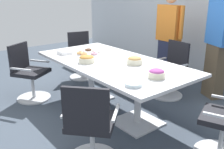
{
  "coord_description": "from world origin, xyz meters",
  "views": [
    {
      "loc": [
        2.72,
        -2.15,
        1.73
      ],
      "look_at": [
        0.0,
        0.0,
        0.55
      ],
      "focal_mm": 40.49,
      "sensor_mm": 36.0,
      "label": 1
    }
  ],
  "objects_px": {
    "office_chair_3": "(29,75)",
    "donut_platter": "(89,52)",
    "office_chair_4": "(91,129)",
    "person_standing_0": "(168,36)",
    "office_chair_1": "(170,72)",
    "snack_bowl_candy_mix": "(157,73)",
    "person_standing_1": "(219,39)",
    "snack_bowl_cookies": "(135,60)",
    "plate_stack": "(134,84)",
    "conference_table": "(112,70)",
    "snack_bowl_pretzels": "(87,59)",
    "napkin_pile": "(65,52)",
    "office_chair_2": "(81,58)"
  },
  "relations": [
    {
      "from": "conference_table",
      "to": "person_standing_0",
      "type": "bearing_deg",
      "value": 100.9
    },
    {
      "from": "person_standing_0",
      "to": "donut_platter",
      "type": "distance_m",
      "value": 1.63
    },
    {
      "from": "office_chair_2",
      "to": "person_standing_0",
      "type": "height_order",
      "value": "person_standing_0"
    },
    {
      "from": "office_chair_3",
      "to": "person_standing_0",
      "type": "xyz_separation_m",
      "value": [
        0.85,
        2.4,
        0.48
      ]
    },
    {
      "from": "conference_table",
      "to": "person_standing_0",
      "type": "xyz_separation_m",
      "value": [
        -0.31,
        1.59,
        0.26
      ]
    },
    {
      "from": "snack_bowl_candy_mix",
      "to": "donut_platter",
      "type": "distance_m",
      "value": 1.46
    },
    {
      "from": "office_chair_3",
      "to": "office_chair_4",
      "type": "height_order",
      "value": "same"
    },
    {
      "from": "office_chair_1",
      "to": "snack_bowl_cookies",
      "type": "xyz_separation_m",
      "value": [
        0.13,
        -0.94,
        0.4
      ]
    },
    {
      "from": "person_standing_0",
      "to": "napkin_pile",
      "type": "xyz_separation_m",
      "value": [
        -0.5,
        -1.91,
        -0.11
      ]
    },
    {
      "from": "napkin_pile",
      "to": "conference_table",
      "type": "bearing_deg",
      "value": 21.71
    },
    {
      "from": "person_standing_1",
      "to": "napkin_pile",
      "type": "distance_m",
      "value": 2.44
    },
    {
      "from": "office_chair_3",
      "to": "plate_stack",
      "type": "xyz_separation_m",
      "value": [
        2.05,
        0.39,
        0.36
      ]
    },
    {
      "from": "donut_platter",
      "to": "office_chair_4",
      "type": "bearing_deg",
      "value": -32.92
    },
    {
      "from": "office_chair_4",
      "to": "snack_bowl_cookies",
      "type": "height_order",
      "value": "office_chair_4"
    },
    {
      "from": "person_standing_0",
      "to": "snack_bowl_cookies",
      "type": "relative_size",
      "value": 8.02
    },
    {
      "from": "donut_platter",
      "to": "snack_bowl_pretzels",
      "type": "bearing_deg",
      "value": -36.18
    },
    {
      "from": "office_chair_1",
      "to": "office_chair_2",
      "type": "bearing_deg",
      "value": 25.88
    },
    {
      "from": "conference_table",
      "to": "napkin_pile",
      "type": "distance_m",
      "value": 0.88
    },
    {
      "from": "office_chair_2",
      "to": "office_chair_3",
      "type": "distance_m",
      "value": 1.31
    },
    {
      "from": "person_standing_1",
      "to": "snack_bowl_candy_mix",
      "type": "relative_size",
      "value": 9.24
    },
    {
      "from": "conference_table",
      "to": "napkin_pile",
      "type": "xyz_separation_m",
      "value": [
        -0.8,
        -0.32,
        0.15
      ]
    },
    {
      "from": "conference_table",
      "to": "office_chair_2",
      "type": "distance_m",
      "value": 1.63
    },
    {
      "from": "office_chair_3",
      "to": "donut_platter",
      "type": "bearing_deg",
      "value": 112.57
    },
    {
      "from": "office_chair_2",
      "to": "person_standing_1",
      "type": "distance_m",
      "value": 2.59
    },
    {
      "from": "office_chair_2",
      "to": "office_chair_1",
      "type": "bearing_deg",
      "value": 124.01
    },
    {
      "from": "snack_bowl_candy_mix",
      "to": "plate_stack",
      "type": "xyz_separation_m",
      "value": [
        0.03,
        -0.39,
        -0.03
      ]
    },
    {
      "from": "donut_platter",
      "to": "snack_bowl_cookies",
      "type": "bearing_deg",
      "value": 10.15
    },
    {
      "from": "office_chair_3",
      "to": "plate_stack",
      "type": "distance_m",
      "value": 2.12
    },
    {
      "from": "conference_table",
      "to": "snack_bowl_pretzels",
      "type": "height_order",
      "value": "snack_bowl_pretzels"
    },
    {
      "from": "snack_bowl_pretzels",
      "to": "conference_table",
      "type": "bearing_deg",
      "value": 60.47
    },
    {
      "from": "office_chair_1",
      "to": "person_standing_1",
      "type": "xyz_separation_m",
      "value": [
        0.49,
        0.52,
        0.58
      ]
    },
    {
      "from": "conference_table",
      "to": "person_standing_0",
      "type": "distance_m",
      "value": 1.64
    },
    {
      "from": "conference_table",
      "to": "person_standing_1",
      "type": "bearing_deg",
      "value": 67.47
    },
    {
      "from": "office_chair_1",
      "to": "donut_platter",
      "type": "xyz_separation_m",
      "value": [
        -0.77,
        -1.11,
        0.36
      ]
    },
    {
      "from": "napkin_pile",
      "to": "person_standing_0",
      "type": "bearing_deg",
      "value": 75.45
    },
    {
      "from": "office_chair_3",
      "to": "person_standing_0",
      "type": "distance_m",
      "value": 2.59
    },
    {
      "from": "office_chair_3",
      "to": "snack_bowl_candy_mix",
      "type": "distance_m",
      "value": 2.2
    },
    {
      "from": "person_standing_1",
      "to": "snack_bowl_pretzels",
      "type": "relative_size",
      "value": 8.1
    },
    {
      "from": "office_chair_3",
      "to": "donut_platter",
      "type": "relative_size",
      "value": 2.29
    },
    {
      "from": "person_standing_0",
      "to": "plate_stack",
      "type": "distance_m",
      "value": 2.34
    },
    {
      "from": "office_chair_3",
      "to": "person_standing_1",
      "type": "bearing_deg",
      "value": 110.43
    },
    {
      "from": "person_standing_0",
      "to": "snack_bowl_cookies",
      "type": "xyz_separation_m",
      "value": [
        0.61,
        -1.43,
        -0.08
      ]
    },
    {
      "from": "napkin_pile",
      "to": "donut_platter",
      "type": "bearing_deg",
      "value": 56.53
    },
    {
      "from": "office_chair_4",
      "to": "person_standing_0",
      "type": "height_order",
      "value": "person_standing_0"
    },
    {
      "from": "office_chair_2",
      "to": "snack_bowl_candy_mix",
      "type": "height_order",
      "value": "office_chair_2"
    },
    {
      "from": "conference_table",
      "to": "snack_bowl_pretzels",
      "type": "bearing_deg",
      "value": -119.53
    },
    {
      "from": "office_chair_4",
      "to": "donut_platter",
      "type": "relative_size",
      "value": 2.29
    },
    {
      "from": "office_chair_3",
      "to": "donut_platter",
      "type": "xyz_separation_m",
      "value": [
        0.56,
        0.8,
        0.36
      ]
    },
    {
      "from": "donut_platter",
      "to": "conference_table",
      "type": "bearing_deg",
      "value": 0.74
    },
    {
      "from": "person_standing_1",
      "to": "snack_bowl_cookies",
      "type": "distance_m",
      "value": 1.52
    }
  ]
}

